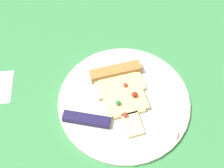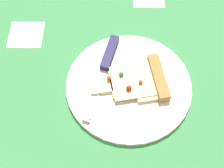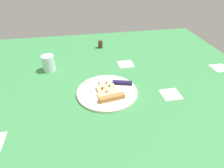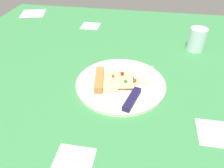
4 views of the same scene
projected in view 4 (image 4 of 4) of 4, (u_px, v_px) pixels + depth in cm
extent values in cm
cube|color=#3D8C4C|center=(130.00, 101.00, 66.71)|extent=(157.84, 157.84, 3.00)
cube|color=white|center=(91.00, 26.00, 109.42)|extent=(9.00, 9.00, 0.20)
cube|color=white|center=(73.00, 163.00, 48.12)|extent=(9.00, 9.00, 0.20)
cube|color=white|center=(215.00, 134.00, 54.73)|extent=(9.00, 9.00, 0.20)
cylinder|color=silver|center=(121.00, 84.00, 70.25)|extent=(29.47, 29.47, 1.13)
cube|color=beige|center=(108.00, 81.00, 69.61)|extent=(7.73, 11.84, 1.00)
cube|color=beige|center=(125.00, 81.00, 69.59)|extent=(6.71, 8.02, 1.00)
cube|color=beige|center=(141.00, 81.00, 69.57)|extent=(5.72, 4.41, 1.00)
cube|color=#EDD88C|center=(118.00, 79.00, 69.20)|extent=(11.38, 10.72, 0.30)
cube|color=#B27A3D|center=(99.00, 79.00, 69.26)|extent=(4.54, 12.26, 2.20)
sphere|color=red|center=(113.00, 76.00, 69.61)|extent=(0.96, 0.96, 0.96)
sphere|color=red|center=(135.00, 80.00, 67.83)|extent=(1.02, 1.02, 1.02)
sphere|color=#2D7A38|center=(126.00, 81.00, 67.34)|extent=(1.10, 1.10, 1.10)
sphere|color=#B21E14|center=(122.00, 74.00, 70.45)|extent=(1.26, 1.26, 1.26)
cube|color=silver|center=(145.00, 79.00, 71.13)|extent=(5.17, 12.09, 0.30)
cone|color=silver|center=(150.00, 70.00, 75.40)|extent=(2.47, 2.47, 2.00)
cube|color=#1E1947|center=(132.00, 99.00, 62.17)|extent=(4.82, 10.22, 1.60)
cylinder|color=silver|center=(197.00, 39.00, 86.86)|extent=(6.88, 6.88, 9.30)
cube|color=white|center=(33.00, 13.00, 123.53)|extent=(15.99, 15.99, 0.40)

